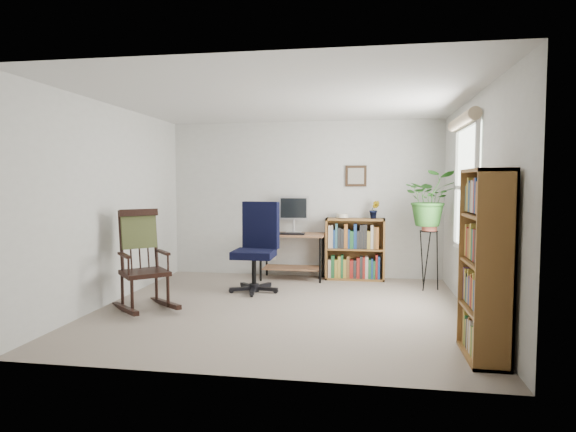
% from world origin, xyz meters
% --- Properties ---
extents(floor, '(4.20, 4.00, 0.00)m').
position_xyz_m(floor, '(0.00, 0.00, 0.00)').
color(floor, gray).
rests_on(floor, ground).
extents(ceiling, '(4.20, 4.00, 0.00)m').
position_xyz_m(ceiling, '(0.00, 0.00, 2.40)').
color(ceiling, silver).
rests_on(ceiling, ground).
extents(wall_back, '(4.20, 0.00, 2.40)m').
position_xyz_m(wall_back, '(0.00, 2.00, 1.20)').
color(wall_back, beige).
rests_on(wall_back, ground).
extents(wall_front, '(4.20, 0.00, 2.40)m').
position_xyz_m(wall_front, '(0.00, -2.00, 1.20)').
color(wall_front, beige).
rests_on(wall_front, ground).
extents(wall_left, '(0.00, 4.00, 2.40)m').
position_xyz_m(wall_left, '(-2.10, 0.00, 1.20)').
color(wall_left, beige).
rests_on(wall_left, ground).
extents(wall_right, '(0.00, 4.00, 2.40)m').
position_xyz_m(wall_right, '(2.10, 0.00, 1.20)').
color(wall_right, beige).
rests_on(wall_right, ground).
extents(window, '(0.12, 1.20, 1.50)m').
position_xyz_m(window, '(2.06, 0.30, 1.40)').
color(window, silver).
rests_on(window, wall_right).
extents(desk, '(0.96, 0.53, 0.69)m').
position_xyz_m(desk, '(-0.14, 1.70, 0.35)').
color(desk, '#926140').
rests_on(desk, floor).
extents(monitor, '(0.46, 0.16, 0.56)m').
position_xyz_m(monitor, '(-0.14, 1.84, 0.97)').
color(monitor, silver).
rests_on(monitor, desk).
extents(keyboard, '(0.40, 0.15, 0.02)m').
position_xyz_m(keyboard, '(-0.14, 1.58, 0.70)').
color(keyboard, black).
rests_on(keyboard, desk).
extents(office_chair, '(0.77, 0.77, 1.22)m').
position_xyz_m(office_chair, '(-0.52, 0.78, 0.61)').
color(office_chair, black).
rests_on(office_chair, floor).
extents(rocking_chair, '(1.12, 1.15, 1.17)m').
position_xyz_m(rocking_chair, '(-1.56, -0.29, 0.58)').
color(rocking_chair, black).
rests_on(rocking_chair, floor).
extents(low_bookshelf, '(0.88, 0.29, 0.92)m').
position_xyz_m(low_bookshelf, '(0.79, 1.82, 0.46)').
color(low_bookshelf, brown).
rests_on(low_bookshelf, floor).
extents(tall_bookshelf, '(0.30, 0.69, 1.57)m').
position_xyz_m(tall_bookshelf, '(1.92, -1.28, 0.79)').
color(tall_bookshelf, brown).
rests_on(tall_bookshelf, floor).
extents(plant_stand, '(0.33, 0.33, 0.94)m').
position_xyz_m(plant_stand, '(1.80, 1.29, 0.47)').
color(plant_stand, black).
rests_on(plant_stand, floor).
extents(spider_plant, '(1.69, 1.88, 1.46)m').
position_xyz_m(spider_plant, '(1.80, 1.29, 1.60)').
color(spider_plant, '#2C6623').
rests_on(spider_plant, plant_stand).
extents(potted_plant_small, '(0.13, 0.24, 0.11)m').
position_xyz_m(potted_plant_small, '(1.07, 1.83, 0.98)').
color(potted_plant_small, '#2C6623').
rests_on(potted_plant_small, low_bookshelf).
extents(framed_picture, '(0.32, 0.04, 0.32)m').
position_xyz_m(framed_picture, '(0.79, 1.97, 1.56)').
color(framed_picture, black).
rests_on(framed_picture, wall_back).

